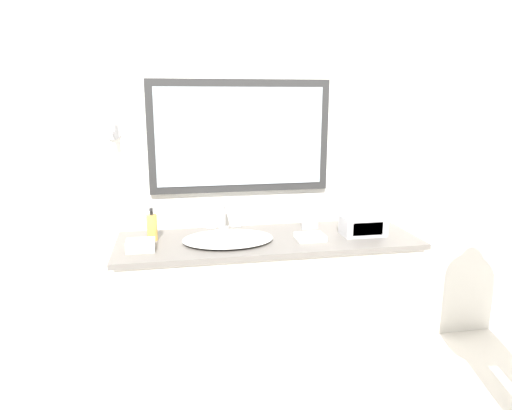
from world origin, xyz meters
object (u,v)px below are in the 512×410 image
at_px(sink_basin, 228,238).
at_px(appliance_box, 363,226).
at_px(picture_frame, 310,219).
at_px(soap_bottle, 152,227).

height_order(sink_basin, appliance_box, sink_basin).
xyz_separation_m(sink_basin, picture_frame, (0.53, 0.15, 0.05)).
relative_size(sink_basin, soap_bottle, 2.68).
xyz_separation_m(sink_basin, soap_bottle, (-0.42, 0.10, 0.06)).
height_order(sink_basin, picture_frame, sink_basin).
bearing_deg(sink_basin, soap_bottle, 166.56).
bearing_deg(appliance_box, sink_basin, 178.38).
distance_m(soap_bottle, picture_frame, 0.95).
bearing_deg(soap_bottle, sink_basin, -13.44).
relative_size(sink_basin, picture_frame, 3.84).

